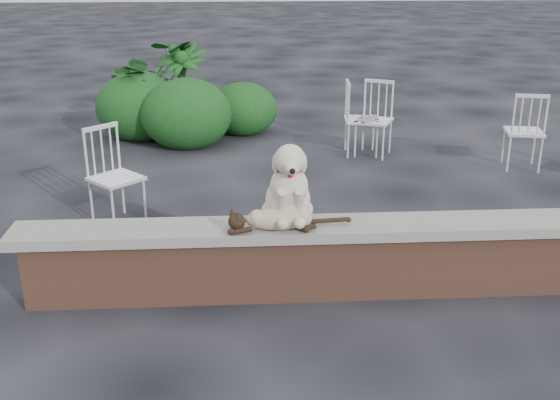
{
  "coord_description": "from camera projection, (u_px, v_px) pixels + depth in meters",
  "views": [
    {
      "loc": [
        -1.39,
        -4.55,
        2.5
      ],
      "look_at": [
        -1.1,
        0.2,
        0.7
      ],
      "focal_mm": 42.84,
      "sensor_mm": 36.0,
      "label": 1
    }
  ],
  "objects": [
    {
      "name": "chair_b",
      "position": [
        374.0,
        119.0,
        8.44
      ],
      "size": [
        0.75,
        0.75,
        0.94
      ],
      "primitive_type": null,
      "rotation": [
        0.0,
        0.0,
        -0.45
      ],
      "color": "white",
      "rests_on": "ground"
    },
    {
      "name": "dog",
      "position": [
        288.0,
        180.0,
        4.9
      ],
      "size": [
        0.44,
        0.57,
        0.65
      ],
      "primitive_type": null,
      "rotation": [
        0.0,
        0.0,
        0.03
      ],
      "color": "beige",
      "rests_on": "capstone"
    },
    {
      "name": "ground",
      "position": [
        422.0,
        290.0,
        5.22
      ],
      "size": [
        60.0,
        60.0,
        0.0
      ],
      "primitive_type": "plane",
      "color": "black",
      "rests_on": "ground"
    },
    {
      "name": "capstone",
      "position": [
        427.0,
        226.0,
        5.03
      ],
      "size": [
        6.2,
        0.4,
        0.08
      ],
      "primitive_type": "cube",
      "color": "slate",
      "rests_on": "brick_wall"
    },
    {
      "name": "chair_c",
      "position": [
        524.0,
        130.0,
        7.94
      ],
      "size": [
        0.66,
        0.66,
        0.94
      ],
      "primitive_type": null,
      "rotation": [
        0.0,
        0.0,
        2.95
      ],
      "color": "white",
      "rests_on": "ground"
    },
    {
      "name": "chair_a",
      "position": [
        116.0,
        177.0,
        6.33
      ],
      "size": [
        0.79,
        0.79,
        0.94
      ],
      "primitive_type": null,
      "rotation": [
        0.0,
        0.0,
        0.77
      ],
      "color": "white",
      "rests_on": "ground"
    },
    {
      "name": "potted_plant_a",
      "position": [
        149.0,
        87.0,
        9.39
      ],
      "size": [
        1.57,
        1.51,
        1.33
      ],
      "primitive_type": "imported",
      "rotation": [
        0.0,
        0.0,
        0.54
      ],
      "color": "#113D15",
      "rests_on": "ground"
    },
    {
      "name": "potted_plant_b",
      "position": [
        181.0,
        91.0,
        9.23
      ],
      "size": [
        0.94,
        0.94,
        1.3
      ],
      "primitive_type": "imported",
      "rotation": [
        0.0,
        0.0,
        -0.37
      ],
      "color": "#113D15",
      "rests_on": "ground"
    },
    {
      "name": "shrubbery",
      "position": [
        179.0,
        110.0,
        9.16
      ],
      "size": [
        2.52,
        1.61,
        0.97
      ],
      "color": "#113D15",
      "rests_on": "ground"
    },
    {
      "name": "chair_e",
      "position": [
        362.0,
        118.0,
        8.49
      ],
      "size": [
        0.6,
        0.6,
        0.94
      ],
      "primitive_type": null,
      "rotation": [
        0.0,
        0.0,
        1.5
      ],
      "color": "white",
      "rests_on": "ground"
    },
    {
      "name": "brick_wall",
      "position": [
        425.0,
        261.0,
        5.13
      ],
      "size": [
        6.0,
        0.3,
        0.5
      ],
      "primitive_type": "cube",
      "color": "brown",
      "rests_on": "ground"
    },
    {
      "name": "cat",
      "position": [
        278.0,
        218.0,
        4.84
      ],
      "size": [
        1.09,
        0.29,
        0.18
      ],
      "primitive_type": null,
      "rotation": [
        0.0,
        0.0,
        0.03
      ],
      "color": "tan",
      "rests_on": "capstone"
    }
  ]
}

